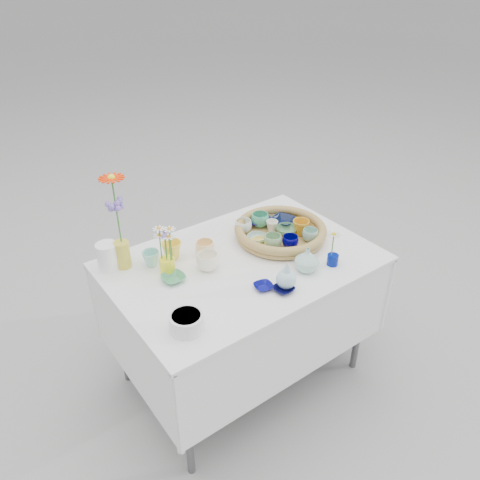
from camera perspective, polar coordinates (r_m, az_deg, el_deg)
ground at (r=2.76m, az=0.26°, el=-15.77°), size 80.00×80.00×0.00m
display_table at (r=2.76m, az=0.26°, el=-15.77°), size 1.26×0.86×0.77m
wicker_tray at (r=2.42m, az=4.93°, el=1.02°), size 0.47×0.47×0.08m
tray_ceramic_0 at (r=2.52m, az=2.40°, el=2.32°), size 0.16×0.16×0.03m
tray_ceramic_1 at (r=2.53m, az=5.34°, el=2.33°), size 0.16×0.16×0.03m
tray_ceramic_2 at (r=2.43m, az=7.42°, el=1.52°), size 0.11×0.11×0.08m
tray_ceramic_3 at (r=2.44m, az=5.71°, el=1.20°), size 0.11×0.11×0.03m
tray_ceramic_4 at (r=2.30m, az=4.02°, el=-0.20°), size 0.10×0.10×0.07m
tray_ceramic_5 at (r=2.36m, az=2.06°, el=0.20°), size 0.13×0.13×0.03m
tray_ceramic_6 at (r=2.43m, az=0.41°, el=1.70°), size 0.09×0.09×0.07m
tray_ceramic_7 at (r=2.45m, az=3.92°, el=1.72°), size 0.07×0.07×0.06m
tray_ceramic_8 at (r=2.58m, az=3.75°, el=3.00°), size 0.10×0.10×0.03m
tray_ceramic_9 at (r=2.31m, az=6.14°, el=-0.23°), size 0.09×0.09×0.06m
tray_ceramic_10 at (r=2.32m, az=2.53°, el=-0.44°), size 0.12×0.12×0.03m
tray_ceramic_11 at (r=2.38m, az=8.55°, el=0.59°), size 0.10×0.10×0.06m
tray_ceramic_12 at (r=2.48m, az=2.46°, el=2.46°), size 0.11×0.11×0.07m
loose_ceramic_0 at (r=2.27m, az=-8.29°, el=-1.23°), size 0.11×0.11×0.09m
loose_ceramic_1 at (r=2.28m, az=-4.31°, el=-1.00°), size 0.11×0.11×0.07m
loose_ceramic_2 at (r=2.13m, az=-8.11°, el=-4.64°), size 0.10×0.10×0.03m
loose_ceramic_3 at (r=2.18m, az=-3.96°, el=-2.65°), size 0.14×0.14×0.08m
loose_ceramic_4 at (r=2.07m, az=2.88°, el=-5.69°), size 0.10×0.10×0.02m
loose_ceramic_5 at (r=2.24m, az=-10.78°, el=-2.22°), size 0.09×0.09×0.08m
loose_ceramic_6 at (r=2.06m, az=5.34°, el=-5.99°), size 0.09×0.09×0.02m
fluted_bowl at (r=1.86m, az=-6.53°, el=-9.93°), size 0.16×0.16×0.07m
bud_vase_paleblue at (r=2.05m, az=5.69°, el=-4.22°), size 0.12×0.12×0.14m
bud_vase_seafoam at (r=2.17m, az=8.17°, el=-2.37°), size 0.12×0.12×0.12m
bud_vase_cobalt at (r=2.25m, az=11.23°, el=-2.37°), size 0.07×0.07×0.05m
single_daisy at (r=2.20m, az=11.22°, el=-0.63°), size 0.08×0.08×0.14m
tall_vase_yellow at (r=2.24m, az=-14.11°, el=-1.72°), size 0.08×0.08×0.13m
gerbera at (r=2.14m, az=-14.82°, el=3.46°), size 0.14×0.14×0.34m
hydrangea at (r=2.17m, az=-14.58°, el=1.81°), size 0.08×0.08×0.25m
white_pitcher at (r=2.25m, az=-15.81°, el=-1.93°), size 0.16×0.13×0.13m
daisy_cup at (r=2.18m, az=-8.84°, el=-3.11°), size 0.07×0.07×0.08m
daisy_posy at (r=2.11m, az=-9.05°, el=-0.29°), size 0.10×0.10×0.17m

